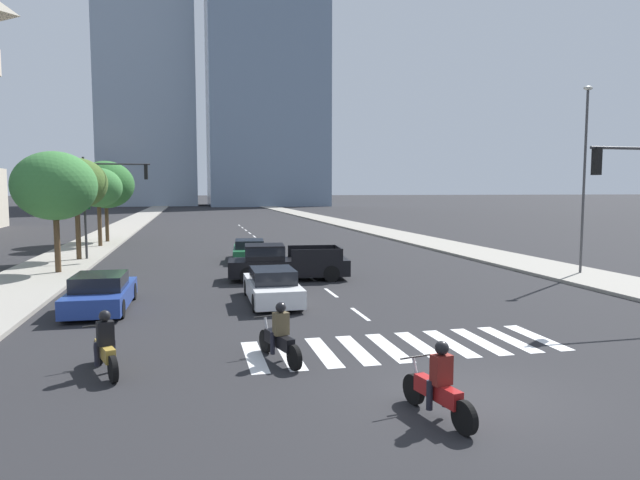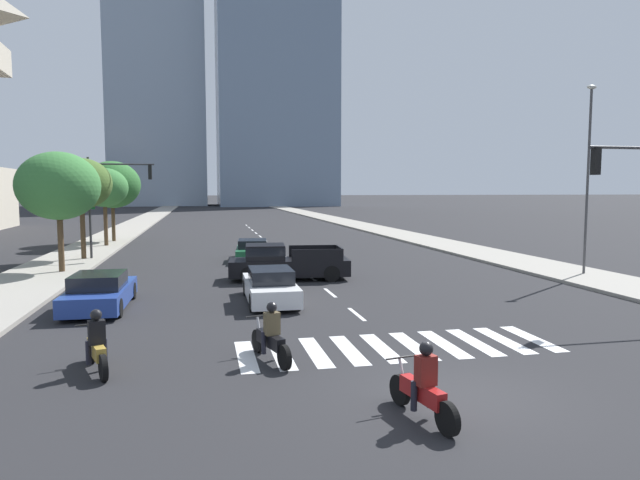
# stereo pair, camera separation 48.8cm
# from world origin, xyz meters

# --- Properties ---
(ground_plane) EXTENTS (800.00, 800.00, 0.00)m
(ground_plane) POSITION_xyz_m (0.00, 0.00, 0.00)
(ground_plane) COLOR #232326
(sidewalk_east) EXTENTS (4.00, 260.00, 0.15)m
(sidewalk_east) POSITION_xyz_m (12.80, 30.00, 0.07)
(sidewalk_east) COLOR gray
(sidewalk_east) RESTS_ON ground
(sidewalk_west) EXTENTS (4.00, 260.00, 0.15)m
(sidewalk_west) POSITION_xyz_m (-12.80, 30.00, 0.07)
(sidewalk_west) COLOR gray
(sidewalk_west) RESTS_ON ground
(crosswalk_near) EXTENTS (8.55, 2.76, 0.01)m
(crosswalk_near) POSITION_xyz_m (-0.00, 3.69, 0.00)
(crosswalk_near) COLOR silver
(crosswalk_near) RESTS_ON ground
(lane_divider_center) EXTENTS (0.14, 50.00, 0.01)m
(lane_divider_center) POSITION_xyz_m (0.00, 31.69, 0.00)
(lane_divider_center) COLOR silver
(lane_divider_center) RESTS_ON ground
(motorcycle_lead) EXTENTS (0.99, 2.07, 1.49)m
(motorcycle_lead) POSITION_xyz_m (-7.53, 3.22, 0.58)
(motorcycle_lead) COLOR black
(motorcycle_lead) RESTS_ON ground
(motorcycle_trailing) EXTENTS (0.93, 2.18, 1.49)m
(motorcycle_trailing) POSITION_xyz_m (-3.48, 3.20, 0.58)
(motorcycle_trailing) COLOR black
(motorcycle_trailing) RESTS_ON ground
(motorcycle_third) EXTENTS (0.77, 2.10, 1.49)m
(motorcycle_third) POSITION_xyz_m (-1.17, -0.89, 0.58)
(motorcycle_third) COLOR black
(motorcycle_third) RESTS_ON ground
(pickup_truck) EXTENTS (5.73, 2.49, 1.67)m
(pickup_truck) POSITION_xyz_m (-1.40, 15.41, 0.81)
(pickup_truck) COLOR black
(pickup_truck) RESTS_ON ground
(sedan_white_0) EXTENTS (1.81, 4.59, 1.31)m
(sedan_white_0) POSITION_xyz_m (-2.63, 10.28, 0.60)
(sedan_white_0) COLOR silver
(sedan_white_0) RESTS_ON ground
(sedan_green_1) EXTENTS (2.31, 4.90, 1.26)m
(sedan_green_1) POSITION_xyz_m (-2.18, 22.87, 0.59)
(sedan_green_1) COLOR #1E6038
(sedan_green_1) RESTS_ON ground
(sedan_blue_2) EXTENTS (2.02, 4.74, 1.30)m
(sedan_blue_2) POSITION_xyz_m (-8.68, 10.42, 0.60)
(sedan_blue_2) COLOR navy
(sedan_blue_2) RESTS_ON ground
(traffic_signal_far) EXTENTS (4.04, 0.28, 5.98)m
(traffic_signal_far) POSITION_xyz_m (-10.25, 24.74, 4.21)
(traffic_signal_far) COLOR #333335
(traffic_signal_far) RESTS_ON sidewalk_west
(street_lamp_east) EXTENTS (0.50, 0.24, 9.02)m
(street_lamp_east) POSITION_xyz_m (13.10, 13.33, 5.27)
(street_lamp_east) COLOR #3F3F42
(street_lamp_east) RESTS_ON sidewalk_east
(street_tree_nearest) EXTENTS (3.96, 3.96, 5.94)m
(street_tree_nearest) POSITION_xyz_m (-12.00, 19.34, 4.40)
(street_tree_nearest) COLOR #4C3823
(street_tree_nearest) RESTS_ON sidewalk_west
(street_tree_second) EXTENTS (3.49, 3.49, 5.92)m
(street_tree_second) POSITION_xyz_m (-12.00, 24.60, 4.56)
(street_tree_second) COLOR #4C3823
(street_tree_second) RESTS_ON sidewalk_west
(street_tree_third) EXTENTS (3.33, 3.33, 5.64)m
(street_tree_third) POSITION_xyz_m (-12.00, 32.51, 4.35)
(street_tree_third) COLOR #4C3823
(street_tree_third) RESTS_ON sidewalk_west
(street_tree_fourth) EXTENTS (4.34, 4.34, 6.31)m
(street_tree_fourth) POSITION_xyz_m (-12.00, 36.08, 4.60)
(street_tree_fourth) COLOR #4C3823
(street_tree_fourth) RESTS_ON sidewalk_west
(office_tower_left_skyline) EXTENTS (24.28, 23.61, 73.65)m
(office_tower_left_skyline) POSITION_xyz_m (-15.87, 145.67, 36.30)
(office_tower_left_skyline) COLOR #8C9EB2
(office_tower_left_skyline) RESTS_ON ground
(office_tower_center_skyline) EXTENTS (29.76, 28.68, 96.70)m
(office_tower_center_skyline) POSITION_xyz_m (14.07, 138.78, 43.95)
(office_tower_center_skyline) COLOR slate
(office_tower_center_skyline) RESTS_ON ground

